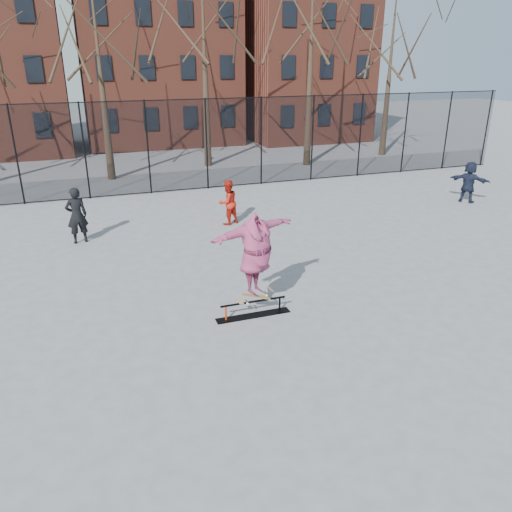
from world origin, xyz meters
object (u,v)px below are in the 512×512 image
object	(u,v)px
skate_rail	(253,310)
bystander_navy	(469,182)
skater	(256,259)
skateboard	(256,299)
bystander_black	(77,215)
bystander_red	(228,202)

from	to	relation	value
skate_rail	bystander_navy	distance (m)	13.24
skater	skateboard	bearing A→B (deg)	0.00
skate_rail	bystander_navy	size ratio (longest dim) A/B	1.06
skater	bystander_black	xyz separation A→B (m)	(-3.82, 6.59, -0.53)
skateboard	bystander_red	size ratio (longest dim) A/B	0.47
skate_rail	bystander_red	size ratio (longest dim) A/B	1.12
skateboard	bystander_navy	bearing A→B (deg)	28.73
skate_rail	bystander_red	world-z (taller)	bystander_red
skateboard	bystander_black	world-z (taller)	bystander_black
bystander_red	bystander_navy	distance (m)	10.23
skateboard	skate_rail	bearing A→B (deg)	-180.00
skater	bystander_red	xyz separation A→B (m)	(1.32, 6.84, -0.65)
skate_rail	bystander_black	size ratio (longest dim) A/B	0.98
skater	bystander_black	size ratio (longest dim) A/B	1.28
skate_rail	skater	xyz separation A→B (m)	(0.07, 0.00, 1.30)
skateboard	bystander_black	xyz separation A→B (m)	(-3.82, 6.59, 0.48)
skate_rail	bystander_black	distance (m)	7.62
bystander_black	bystander_navy	xyz separation A→B (m)	(15.36, -0.26, -0.07)
skater	bystander_navy	world-z (taller)	skater
skateboard	bystander_black	distance (m)	7.63
skateboard	bystander_navy	world-z (taller)	bystander_navy
bystander_red	bystander_navy	size ratio (longest dim) A/B	0.94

